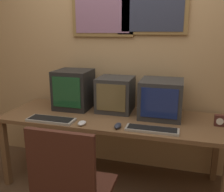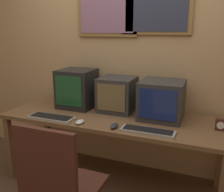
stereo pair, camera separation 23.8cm
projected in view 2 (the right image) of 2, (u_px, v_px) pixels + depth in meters
wall_back at (127, 52)px, 2.68m from camera, size 8.00×0.08×2.60m
desk at (112, 123)px, 2.45m from camera, size 2.13×0.74×0.73m
monitor_left at (77, 88)px, 2.69m from camera, size 0.37×0.36×0.41m
monitor_center at (117, 94)px, 2.56m from camera, size 0.35×0.35×0.35m
monitor_right at (162, 100)px, 2.34m from camera, size 0.40×0.40×0.36m
keyboard_main at (51, 117)px, 2.36m from camera, size 0.44×0.16×0.03m
keyboard_side at (148, 131)px, 2.04m from camera, size 0.44×0.13×0.03m
mouse_near_keyboard at (80, 122)px, 2.23m from camera, size 0.07×0.10×0.03m
mouse_far_corner at (114, 126)px, 2.14m from camera, size 0.06×0.12×0.04m
desk_clock at (221, 125)px, 2.08m from camera, size 0.08×0.05×0.10m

